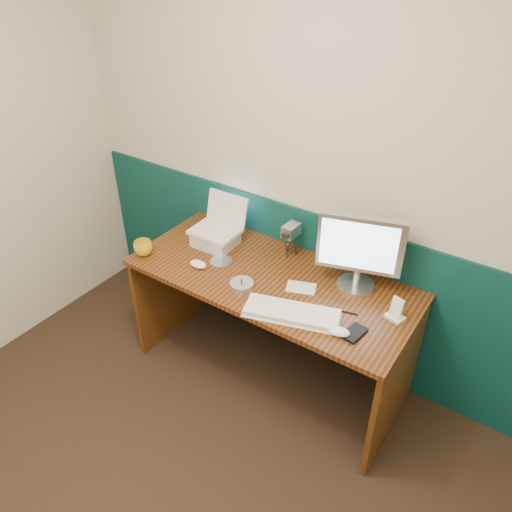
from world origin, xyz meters
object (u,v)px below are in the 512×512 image
Objects in this scene: laptop at (214,216)px; monitor at (360,252)px; mug at (143,248)px; desk at (270,328)px; camcorder at (291,240)px; keyboard at (292,313)px.

laptop is 0.88m from monitor.
mug is (-1.16, -0.41, -0.18)m from monitor.
camcorder is at bearing 95.89° from desk.
laptop reaches higher than camcorder.
laptop is at bearing 139.74° from keyboard.
mug is at bearing -177.56° from monitor.
monitor reaches higher than desk.
desk is 7.60× the size of camcorder.
desk is 0.88m from mug.
laptop is 2.54× the size of mug.
keyboard is (-0.16, -0.40, -0.21)m from monitor.
mug is at bearing 163.59° from keyboard.
keyboard is 1.00m from mug.
desk is at bearing -12.05° from laptop.
mug reaches higher than keyboard.
monitor is 0.46m from camcorder.
mug is (-1.00, -0.01, 0.03)m from keyboard.
desk is at bearing 17.43° from mug.
monitor is 0.48m from keyboard.
keyboard is 4.32× the size of mug.
monitor reaches higher than laptop.
keyboard is (0.26, -0.22, 0.39)m from desk.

